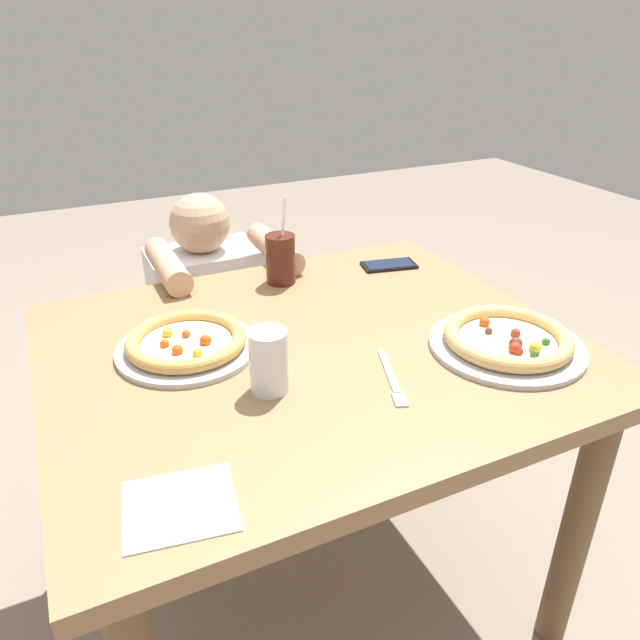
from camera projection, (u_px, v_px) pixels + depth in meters
ground_plane at (313, 582)px, 1.63m from camera, size 8.00×8.00×0.00m
dining_table at (312, 388)px, 1.34m from camera, size 1.11×0.94×0.75m
pizza_near at (507, 340)px, 1.26m from camera, size 0.33×0.33×0.04m
pizza_far at (187, 343)px, 1.25m from camera, size 0.30×0.30×0.04m
drink_cup_colored at (281, 259)px, 1.55m from camera, size 0.08×0.08×0.23m
water_cup_clear at (269, 360)px, 1.10m from camera, size 0.07×0.07×0.13m
paper_napkin at (180, 506)px, 0.86m from camera, size 0.18×0.17×0.00m
fork at (392, 380)px, 1.16m from camera, size 0.09×0.20×0.00m
cell_phone at (389, 265)px, 1.68m from camera, size 0.16×0.10×0.01m
diner_seated at (211, 335)px, 1.99m from camera, size 0.38×0.51×0.90m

